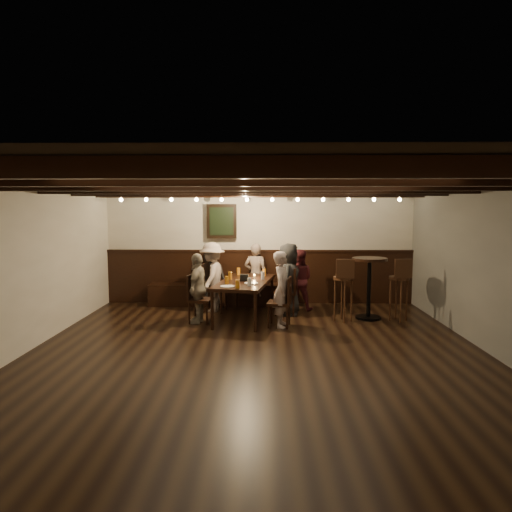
{
  "coord_description": "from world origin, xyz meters",
  "views": [
    {
      "loc": [
        0.09,
        -6.18,
        2.02
      ],
      "look_at": [
        -0.04,
        1.3,
        1.24
      ],
      "focal_mm": 32.0,
      "sensor_mm": 36.0,
      "label": 1
    }
  ],
  "objects_px": {
    "person_left_far": "(198,288)",
    "high_top_table": "(369,279)",
    "chair_left_far": "(200,308)",
    "bar_stool_left": "(343,298)",
    "person_right_far": "(282,289)",
    "chair_left_near": "(214,297)",
    "chair_right_far": "(280,311)",
    "person_bench_centre": "(256,275)",
    "bar_stool_right": "(399,298)",
    "person_bench_right": "(299,280)",
    "person_right_near": "(288,279)",
    "chair_right_near": "(287,300)",
    "person_left_near": "(212,277)",
    "dining_table": "(245,284)",
    "person_bench_left": "(211,276)"
  },
  "relations": [
    {
      "from": "dining_table",
      "to": "person_left_near",
      "type": "height_order",
      "value": "person_left_near"
    },
    {
      "from": "chair_right_far",
      "to": "person_bench_centre",
      "type": "relative_size",
      "value": 0.65
    },
    {
      "from": "high_top_table",
      "to": "bar_stool_left",
      "type": "xyz_separation_m",
      "value": [
        -0.5,
        -0.21,
        -0.31
      ]
    },
    {
      "from": "dining_table",
      "to": "person_left_far",
      "type": "xyz_separation_m",
      "value": [
        -0.82,
        -0.32,
        -0.03
      ]
    },
    {
      "from": "high_top_table",
      "to": "bar_stool_right",
      "type": "height_order",
      "value": "bar_stool_right"
    },
    {
      "from": "chair_left_far",
      "to": "person_bench_right",
      "type": "height_order",
      "value": "person_bench_right"
    },
    {
      "from": "person_left_near",
      "to": "high_top_table",
      "type": "xyz_separation_m",
      "value": [
        2.93,
        -0.55,
        0.06
      ]
    },
    {
      "from": "person_bench_right",
      "to": "high_top_table",
      "type": "bearing_deg",
      "value": 159.64
    },
    {
      "from": "person_right_near",
      "to": "bar_stool_right",
      "type": "distance_m",
      "value": 2.03
    },
    {
      "from": "person_left_far",
      "to": "high_top_table",
      "type": "xyz_separation_m",
      "value": [
        3.09,
        0.33,
        0.12
      ]
    },
    {
      "from": "chair_right_far",
      "to": "person_right_near",
      "type": "relative_size",
      "value": 0.63
    },
    {
      "from": "person_bench_centre",
      "to": "person_right_far",
      "type": "bearing_deg",
      "value": 116.57
    },
    {
      "from": "chair_left_near",
      "to": "bar_stool_right",
      "type": "xyz_separation_m",
      "value": [
        3.41,
        -0.71,
        0.13
      ]
    },
    {
      "from": "person_right_far",
      "to": "chair_right_far",
      "type": "bearing_deg",
      "value": 90.0
    },
    {
      "from": "chair_right_near",
      "to": "chair_left_far",
      "type": "bearing_deg",
      "value": 122.05
    },
    {
      "from": "person_bench_centre",
      "to": "chair_left_far",
      "type": "bearing_deg",
      "value": 64.42
    },
    {
      "from": "high_top_table",
      "to": "chair_left_near",
      "type": "bearing_deg",
      "value": 169.3
    },
    {
      "from": "person_bench_centre",
      "to": "person_right_far",
      "type": "relative_size",
      "value": 1.01
    },
    {
      "from": "chair_right_near",
      "to": "person_left_near",
      "type": "relative_size",
      "value": 0.67
    },
    {
      "from": "person_right_far",
      "to": "chair_left_near",
      "type": "bearing_deg",
      "value": 58.52
    },
    {
      "from": "chair_left_near",
      "to": "bar_stool_right",
      "type": "distance_m",
      "value": 3.48
    },
    {
      "from": "chair_right_near",
      "to": "high_top_table",
      "type": "distance_m",
      "value": 1.59
    },
    {
      "from": "chair_left_near",
      "to": "person_bench_right",
      "type": "relative_size",
      "value": 0.78
    },
    {
      "from": "person_bench_centre",
      "to": "bar_stool_right",
      "type": "bearing_deg",
      "value": 165.47
    },
    {
      "from": "person_bench_right",
      "to": "person_left_near",
      "type": "bearing_deg",
      "value": 15.26
    },
    {
      "from": "chair_left_near",
      "to": "person_left_far",
      "type": "distance_m",
      "value": 0.96
    },
    {
      "from": "person_bench_right",
      "to": "high_top_table",
      "type": "xyz_separation_m",
      "value": [
        1.23,
        -0.72,
        0.13
      ]
    },
    {
      "from": "bar_stool_left",
      "to": "dining_table",
      "type": "bearing_deg",
      "value": 175.42
    },
    {
      "from": "person_bench_left",
      "to": "person_bench_right",
      "type": "bearing_deg",
      "value": -180.0
    },
    {
      "from": "dining_table",
      "to": "person_bench_centre",
      "type": "relative_size",
      "value": 1.52
    },
    {
      "from": "chair_left_near",
      "to": "chair_right_far",
      "type": "xyz_separation_m",
      "value": [
        1.26,
        -1.13,
        -0.03
      ]
    },
    {
      "from": "dining_table",
      "to": "high_top_table",
      "type": "relative_size",
      "value": 1.77
    },
    {
      "from": "person_bench_centre",
      "to": "chair_right_far",
      "type": "bearing_deg",
      "value": 115.58
    },
    {
      "from": "dining_table",
      "to": "person_right_far",
      "type": "height_order",
      "value": "person_right_far"
    },
    {
      "from": "chair_right_far",
      "to": "person_left_far",
      "type": "relative_size",
      "value": 0.69
    },
    {
      "from": "chair_left_near",
      "to": "person_left_near",
      "type": "bearing_deg",
      "value": -90.0
    },
    {
      "from": "person_right_far",
      "to": "bar_stool_right",
      "type": "xyz_separation_m",
      "value": [
        2.11,
        0.43,
        -0.22
      ]
    },
    {
      "from": "chair_right_near",
      "to": "person_left_far",
      "type": "xyz_separation_m",
      "value": [
        -1.6,
        -0.64,
        0.34
      ]
    },
    {
      "from": "high_top_table",
      "to": "person_bench_right",
      "type": "bearing_deg",
      "value": 149.82
    },
    {
      "from": "person_bench_right",
      "to": "high_top_table",
      "type": "height_order",
      "value": "person_bench_right"
    },
    {
      "from": "chair_right_near",
      "to": "chair_right_far",
      "type": "height_order",
      "value": "chair_right_near"
    },
    {
      "from": "person_right_far",
      "to": "person_left_near",
      "type": "bearing_deg",
      "value": 59.04
    },
    {
      "from": "chair_right_near",
      "to": "person_bench_right",
      "type": "bearing_deg",
      "value": -21.89
    },
    {
      "from": "person_left_far",
      "to": "bar_stool_right",
      "type": "distance_m",
      "value": 3.6
    },
    {
      "from": "chair_left_far",
      "to": "person_left_far",
      "type": "xyz_separation_m",
      "value": [
        -0.03,
        0.01,
        0.36
      ]
    },
    {
      "from": "person_bench_left",
      "to": "person_bench_centre",
      "type": "bearing_deg",
      "value": -170.54
    },
    {
      "from": "dining_table",
      "to": "chair_left_far",
      "type": "distance_m",
      "value": 0.93
    },
    {
      "from": "chair_right_far",
      "to": "high_top_table",
      "type": "bearing_deg",
      "value": -60.61
    },
    {
      "from": "chair_right_far",
      "to": "person_bench_centre",
      "type": "distance_m",
      "value": 1.71
    },
    {
      "from": "person_left_far",
      "to": "person_bench_centre",
      "type": "bearing_deg",
      "value": 153.43
    }
  ]
}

